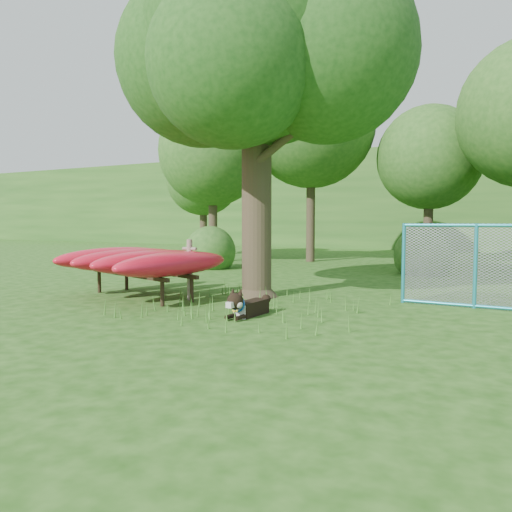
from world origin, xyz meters
The scene contains 14 objects.
ground centered at (0.00, 0.00, 0.00)m, with size 80.00×80.00×0.00m, color #1A460E.
oak_tree centered at (-0.49, 2.50, 5.46)m, with size 6.72×5.95×8.19m.
wooden_post centered at (-1.46, 1.33, 0.68)m, with size 0.35×0.12×1.29m.
kayak_rack centered at (-2.61, 1.16, 0.81)m, with size 3.60×3.88×1.06m.
husky_dog centered at (0.51, 0.25, 0.19)m, with size 0.35×1.22×0.54m.
fence_section centered at (3.96, 3.07, 0.82)m, with size 2.79×0.16×2.72m.
wildflower_clump centered at (0.58, -0.26, 0.17)m, with size 0.10×0.10×0.21m.
bg_tree_a centered at (-6.50, 10.00, 4.48)m, with size 4.40×4.40×6.70m.
bg_tree_b centered at (-3.00, 12.00, 5.61)m, with size 5.20×5.20×8.22m.
bg_tree_c centered at (1.50, 13.00, 4.11)m, with size 4.00×4.00×6.12m.
bg_tree_f centered at (-9.00, 13.00, 3.73)m, with size 3.60×3.60×5.55m.
shrub_left centered at (-5.00, 7.50, 0.00)m, with size 1.80×1.80×1.80m, color #27541B.
shrub_mid centered at (2.00, 9.00, 0.00)m, with size 1.80×1.80×1.80m, color #27541B.
wooded_hillside centered at (0.00, 28.00, 3.00)m, with size 80.00×12.00×6.00m, color #27541B.
Camera 1 is at (4.73, -7.29, 1.67)m, focal length 35.00 mm.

